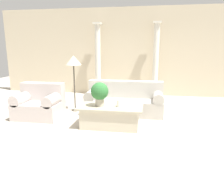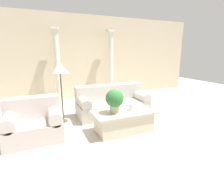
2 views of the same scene
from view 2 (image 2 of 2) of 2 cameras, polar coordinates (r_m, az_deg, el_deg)
The scene contains 10 objects.
ground_plane at distance 4.65m, azimuth 1.46°, elevation -7.97°, with size 16.00×16.00×0.00m, color #BCB2A3.
wall_back at distance 7.28m, azimuth -9.04°, elevation 12.99°, with size 10.00×0.06×3.20m.
sofa_long at distance 5.13m, azimuth 0.10°, elevation -1.69°, with size 2.05×0.86×0.86m.
loveseat at distance 4.07m, azimuth -24.25°, elevation -7.24°, with size 1.12×0.86×0.86m.
coffee_table at distance 4.11m, azimuth 3.87°, elevation -7.47°, with size 1.44×0.72×0.48m.
potted_plant at distance 3.83m, azimuth 0.84°, elevation -0.46°, with size 0.40×0.40×0.53m.
pillar_candle at distance 4.09m, azimuth 6.26°, elevation -3.00°, with size 0.09×0.09×0.15m.
floor_lamp at distance 4.57m, azimuth -16.63°, elevation 8.68°, with size 0.43×0.43×1.55m.
column_left at distance 6.73m, azimuth -17.36°, elevation 10.23°, with size 0.28×0.28×2.64m.
column_right at distance 7.25m, azimuth -0.43°, elevation 11.15°, with size 0.28×0.28×2.64m.
Camera 2 is at (-1.79, -3.91, 1.79)m, focal length 28.00 mm.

